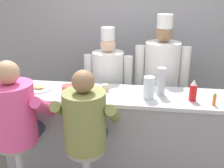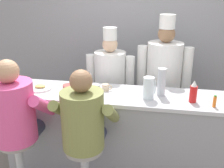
{
  "view_description": "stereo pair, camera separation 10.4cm",
  "coord_description": "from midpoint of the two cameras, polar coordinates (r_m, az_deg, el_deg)",
  "views": [
    {
      "loc": [
        0.28,
        -2.36,
        2.12
      ],
      "look_at": [
        -0.1,
        0.27,
        1.15
      ],
      "focal_mm": 42.0,
      "sensor_mm": 36.0,
      "label": 1
    },
    {
      "loc": [
        0.38,
        -2.34,
        2.12
      ],
      "look_at": [
        -0.1,
        0.27,
        1.15
      ],
      "focal_mm": 42.0,
      "sensor_mm": 36.0,
      "label": 2
    }
  ],
  "objects": [
    {
      "name": "coffee_mug_blue",
      "position": [
        2.93,
        -5.19,
        -0.81
      ],
      "size": [
        0.13,
        0.08,
        0.1
      ],
      "color": "#4C7AB2",
      "rests_on": "diner_counter"
    },
    {
      "name": "diner_counter",
      "position": [
        3.11,
        2.83,
        -10.93
      ],
      "size": [
        2.66,
        0.6,
        1.03
      ],
      "color": "gray",
      "rests_on": "ground_plane"
    },
    {
      "name": "coffee_mug_tan",
      "position": [
        2.96,
        -0.37,
        -0.75
      ],
      "size": [
        0.12,
        0.08,
        0.08
      ],
      "color": "beige",
      "rests_on": "diner_counter"
    },
    {
      "name": "wall_back",
      "position": [
        4.22,
        5.75,
        9.49
      ],
      "size": [
        10.0,
        0.06,
        2.7
      ],
      "color": "#99999E",
      "rests_on": "ground_plane"
    },
    {
      "name": "diner_seated_olive",
      "position": [
        2.51,
        -4.94,
        -8.61
      ],
      "size": [
        0.6,
        0.6,
        1.46
      ],
      "color": "#B2B5BA",
      "rests_on": "ground_plane"
    },
    {
      "name": "cereal_bowl",
      "position": [
        3.04,
        -8.38,
        -0.65
      ],
      "size": [
        0.14,
        0.14,
        0.05
      ],
      "color": "#B24C47",
      "rests_on": "diner_counter"
    },
    {
      "name": "cook_in_whites_far",
      "position": [
        3.55,
        11.96,
        1.3
      ],
      "size": [
        0.71,
        0.46,
        1.82
      ],
      "color": "#232328",
      "rests_on": "ground_plane"
    },
    {
      "name": "diner_seated_pink",
      "position": [
        2.75,
        -19.26,
        -6.38
      ],
      "size": [
        0.65,
        0.64,
        1.52
      ],
      "color": "#B2B5BA",
      "rests_on": "ground_plane"
    },
    {
      "name": "hot_sauce_bottle_orange",
      "position": [
        2.75,
        22.45,
        -3.53
      ],
      "size": [
        0.03,
        0.03,
        0.12
      ],
      "color": "orange",
      "rests_on": "diner_counter"
    },
    {
      "name": "ketchup_bottle_red",
      "position": [
        2.78,
        18.33,
        -1.7
      ],
      "size": [
        0.07,
        0.07,
        0.23
      ],
      "color": "red",
      "rests_on": "diner_counter"
    },
    {
      "name": "water_pitcher_clear",
      "position": [
        2.75,
        9.03,
        -0.9
      ],
      "size": [
        0.13,
        0.11,
        0.24
      ],
      "color": "silver",
      "rests_on": "diner_counter"
    },
    {
      "name": "cook_in_whites_near",
      "position": [
        3.55,
        0.42,
        0.18
      ],
      "size": [
        0.65,
        0.42,
        1.66
      ],
      "color": "#232328",
      "rests_on": "ground_plane"
    },
    {
      "name": "breakfast_plate",
      "position": [
        3.12,
        -14.43,
        -0.76
      ],
      "size": [
        0.28,
        0.28,
        0.05
      ],
      "color": "white",
      "rests_on": "diner_counter"
    },
    {
      "name": "napkin_dispenser_chrome",
      "position": [
        2.79,
        -2.74,
        -1.44
      ],
      "size": [
        0.11,
        0.07,
        0.14
      ],
      "color": "silver",
      "rests_on": "diner_counter"
    },
    {
      "name": "cup_stack_steel",
      "position": [
        2.85,
        11.74,
        0.44
      ],
      "size": [
        0.1,
        0.1,
        0.3
      ],
      "color": "#B7BABF",
      "rests_on": "diner_counter"
    }
  ]
}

